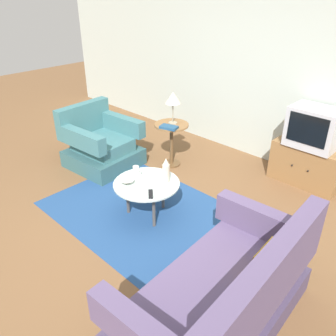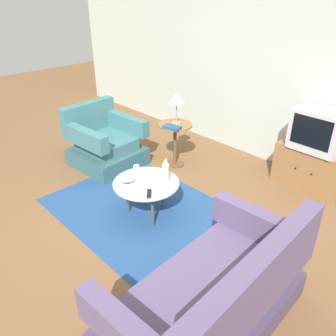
{
  "view_description": "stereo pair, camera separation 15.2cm",
  "coord_description": "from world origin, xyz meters",
  "px_view_note": "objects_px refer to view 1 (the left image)",
  "views": [
    {
      "loc": [
        2.38,
        -2.02,
        2.4
      ],
      "look_at": [
        0.0,
        0.44,
        0.55
      ],
      "focal_mm": 37.16,
      "sensor_mm": 36.0,
      "label": 1
    },
    {
      "loc": [
        2.48,
        -1.91,
        2.4
      ],
      "look_at": [
        0.0,
        0.44,
        0.55
      ],
      "focal_mm": 37.16,
      "sensor_mm": 36.0,
      "label": 2
    }
  ],
  "objects_px": {
    "coffee_table": "(147,186)",
    "table_lamp": "(173,99)",
    "couch": "(222,298)",
    "tv_remote_dark": "(151,194)",
    "armchair": "(100,145)",
    "book": "(169,127)",
    "television": "(314,128)",
    "vase": "(166,170)",
    "tv_remote_silver": "(145,182)",
    "tv_stand": "(307,164)",
    "mug": "(136,170)",
    "side_table": "(171,136)",
    "bowl": "(127,182)"
  },
  "relations": [
    {
      "from": "armchair",
      "to": "tv_remote_silver",
      "type": "distance_m",
      "value": 1.48
    },
    {
      "from": "tv_remote_dark",
      "to": "television",
      "type": "bearing_deg",
      "value": 112.1
    },
    {
      "from": "couch",
      "to": "tv_remote_silver",
      "type": "distance_m",
      "value": 1.61
    },
    {
      "from": "armchair",
      "to": "television",
      "type": "height_order",
      "value": "television"
    },
    {
      "from": "couch",
      "to": "vase",
      "type": "xyz_separation_m",
      "value": [
        -1.35,
        0.78,
        0.26
      ]
    },
    {
      "from": "side_table",
      "to": "mug",
      "type": "height_order",
      "value": "side_table"
    },
    {
      "from": "couch",
      "to": "television",
      "type": "height_order",
      "value": "television"
    },
    {
      "from": "couch",
      "to": "bowl",
      "type": "height_order",
      "value": "couch"
    },
    {
      "from": "vase",
      "to": "book",
      "type": "relative_size",
      "value": 1.1
    },
    {
      "from": "tv_stand",
      "to": "mug",
      "type": "bearing_deg",
      "value": -122.46
    },
    {
      "from": "coffee_table",
      "to": "television",
      "type": "height_order",
      "value": "television"
    },
    {
      "from": "side_table",
      "to": "table_lamp",
      "type": "height_order",
      "value": "table_lamp"
    },
    {
      "from": "tv_stand",
      "to": "tv_remote_silver",
      "type": "xyz_separation_m",
      "value": [
        -0.98,
        -1.98,
        0.17
      ]
    },
    {
      "from": "tv_remote_dark",
      "to": "tv_remote_silver",
      "type": "height_order",
      "value": "same"
    },
    {
      "from": "armchair",
      "to": "book",
      "type": "distance_m",
      "value": 1.06
    },
    {
      "from": "television",
      "to": "bowl",
      "type": "bearing_deg",
      "value": -117.85
    },
    {
      "from": "couch",
      "to": "tv_remote_dark",
      "type": "bearing_deg",
      "value": 66.05
    },
    {
      "from": "couch",
      "to": "tv_remote_dark",
      "type": "relative_size",
      "value": 11.51
    },
    {
      "from": "bowl",
      "to": "book",
      "type": "distance_m",
      "value": 1.22
    },
    {
      "from": "armchair",
      "to": "bowl",
      "type": "relative_size",
      "value": 6.03
    },
    {
      "from": "tv_remote_silver",
      "to": "book",
      "type": "relative_size",
      "value": 0.56
    },
    {
      "from": "television",
      "to": "book",
      "type": "relative_size",
      "value": 2.27
    },
    {
      "from": "side_table",
      "to": "couch",
      "type": "bearing_deg",
      "value": -38.58
    },
    {
      "from": "coffee_table",
      "to": "tv_stand",
      "type": "relative_size",
      "value": 0.83
    },
    {
      "from": "tv_remote_dark",
      "to": "table_lamp",
      "type": "bearing_deg",
      "value": 166.92
    },
    {
      "from": "coffee_table",
      "to": "book",
      "type": "height_order",
      "value": "book"
    },
    {
      "from": "table_lamp",
      "to": "couch",
      "type": "bearing_deg",
      "value": -38.98
    },
    {
      "from": "book",
      "to": "tv_remote_dark",
      "type": "bearing_deg",
      "value": -70.75
    },
    {
      "from": "vase",
      "to": "tv_remote_silver",
      "type": "height_order",
      "value": "vase"
    },
    {
      "from": "armchair",
      "to": "bowl",
      "type": "xyz_separation_m",
      "value": [
        1.28,
        -0.56,
        0.15
      ]
    },
    {
      "from": "couch",
      "to": "television",
      "type": "distance_m",
      "value": 2.65
    },
    {
      "from": "coffee_table",
      "to": "table_lamp",
      "type": "height_order",
      "value": "table_lamp"
    },
    {
      "from": "table_lamp",
      "to": "television",
      "type": "bearing_deg",
      "value": 26.6
    },
    {
      "from": "couch",
      "to": "bowl",
      "type": "xyz_separation_m",
      "value": [
        -1.63,
        0.45,
        0.15
      ]
    },
    {
      "from": "couch",
      "to": "bowl",
      "type": "distance_m",
      "value": 1.69
    },
    {
      "from": "armchair",
      "to": "couch",
      "type": "relative_size",
      "value": 0.58
    },
    {
      "from": "table_lamp",
      "to": "book",
      "type": "relative_size",
      "value": 1.7
    },
    {
      "from": "coffee_table",
      "to": "tv_remote_dark",
      "type": "xyz_separation_m",
      "value": [
        0.21,
        -0.14,
        0.05
      ]
    },
    {
      "from": "tv_stand",
      "to": "book",
      "type": "height_order",
      "value": "book"
    },
    {
      "from": "couch",
      "to": "tv_stand",
      "type": "distance_m",
      "value": 2.63
    },
    {
      "from": "television",
      "to": "vase",
      "type": "distance_m",
      "value": 1.97
    },
    {
      "from": "side_table",
      "to": "tv_remote_dark",
      "type": "xyz_separation_m",
      "value": [
        0.87,
        -1.24,
        -0.02
      ]
    },
    {
      "from": "side_table",
      "to": "tv_remote_silver",
      "type": "height_order",
      "value": "side_table"
    },
    {
      "from": "tv_remote_dark",
      "to": "tv_stand",
      "type": "bearing_deg",
      "value": 112.29
    },
    {
      "from": "coffee_table",
      "to": "television",
      "type": "bearing_deg",
      "value": 63.45
    },
    {
      "from": "table_lamp",
      "to": "vase",
      "type": "xyz_separation_m",
      "value": [
        0.8,
        -0.95,
        -0.42
      ]
    },
    {
      "from": "vase",
      "to": "tv_remote_silver",
      "type": "xyz_separation_m",
      "value": [
        -0.14,
        -0.19,
        -0.13
      ]
    },
    {
      "from": "coffee_table",
      "to": "bowl",
      "type": "relative_size",
      "value": 4.63
    },
    {
      "from": "mug",
      "to": "tv_remote_silver",
      "type": "distance_m",
      "value": 0.25
    },
    {
      "from": "television",
      "to": "tv_remote_silver",
      "type": "height_order",
      "value": "television"
    }
  ]
}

